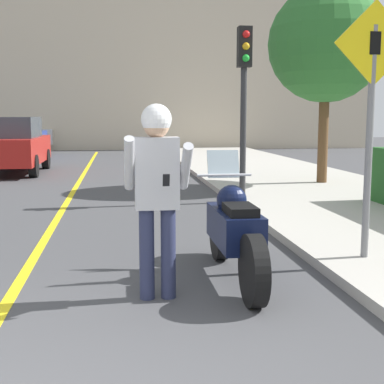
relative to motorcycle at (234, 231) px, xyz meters
name	(u,v)px	position (x,y,z in m)	size (l,w,h in m)	color
road_center_line	(51,228)	(-2.21, 2.88, -0.51)	(0.12, 36.00, 0.01)	yellow
building_backdrop	(108,69)	(-1.61, 22.88, 3.57)	(28.00, 1.20, 8.18)	beige
motorcycle	(234,231)	(0.00, 0.00, 0.00)	(0.62, 2.29, 1.31)	black
person_biker	(157,180)	(-0.83, -0.49, 0.61)	(0.59, 0.49, 1.81)	#282D4C
crossing_sign	(371,106)	(1.56, 0.24, 1.29)	(0.91, 0.08, 2.80)	slate
traffic_light	(244,79)	(1.25, 4.93, 1.90)	(0.26, 0.30, 3.27)	#2D2D30
street_tree	(326,45)	(3.69, 6.97, 2.85)	(2.72, 2.72, 4.62)	brown
parked_car_red	(11,145)	(-4.37, 11.30, 0.34)	(1.88, 4.20, 1.68)	black
parked_car_blue	(18,137)	(-5.27, 17.64, 0.34)	(1.88, 4.20, 1.68)	black
parked_car_silver	(39,133)	(-5.32, 23.98, 0.34)	(1.88, 4.20, 1.68)	black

